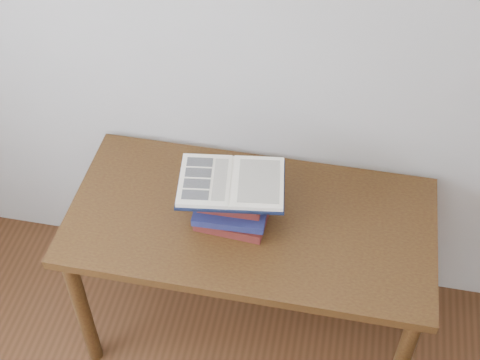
# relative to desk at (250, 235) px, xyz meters

# --- Properties ---
(desk) EXTENTS (1.36, 0.68, 0.73)m
(desk) POSITION_rel_desk_xyz_m (0.00, 0.00, 0.00)
(desk) COLOR #4C3313
(desk) RESTS_ON ground
(book_stack) EXTENTS (0.26, 0.21, 0.19)m
(book_stack) POSITION_rel_desk_xyz_m (-0.07, -0.03, 0.19)
(book_stack) COLOR maroon
(book_stack) RESTS_ON desk
(open_book) EXTENTS (0.40, 0.31, 0.03)m
(open_book) POSITION_rel_desk_xyz_m (-0.07, -0.02, 0.30)
(open_book) COLOR black
(open_book) RESTS_ON book_stack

